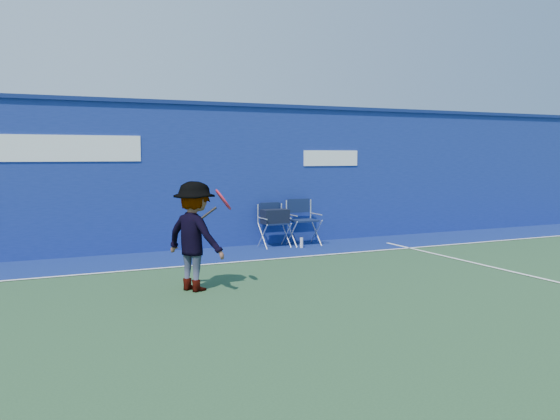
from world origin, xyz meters
name	(u,v)px	position (x,y,z in m)	size (l,w,h in m)	color
ground	(280,306)	(0.00, 0.00, 0.00)	(80.00, 80.00, 0.00)	#254727
stadium_wall	(175,175)	(0.00, 5.20, 1.55)	(24.00, 0.50, 3.08)	navy
out_of_bounds_strip	(191,257)	(0.00, 4.10, 0.00)	(24.00, 1.80, 0.01)	navy
court_lines	(262,296)	(0.00, 0.60, 0.01)	(24.00, 12.00, 0.01)	white
directors_chair_left	(274,228)	(1.99, 4.61, 0.40)	(0.56, 0.52, 0.95)	silver
directors_chair_right	(304,231)	(2.68, 4.56, 0.32)	(0.60, 0.54, 1.00)	silver
water_bottle	(302,243)	(2.46, 4.22, 0.11)	(0.07, 0.07, 0.22)	silver
tennis_player	(195,236)	(-0.74, 1.37, 0.80)	(1.07, 1.19, 1.60)	#EA4738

